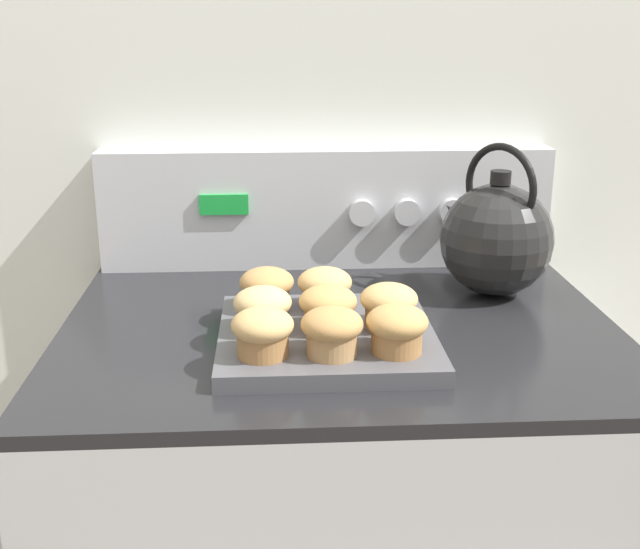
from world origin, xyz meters
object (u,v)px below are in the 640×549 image
Objects in this scene: muffin_r0_c0 at (263,331)px; muffin_r1_c0 at (263,309)px; muffin_pan at (326,337)px; tea_kettle at (496,237)px; muffin_r2_c0 at (267,288)px; muffin_r2_c1 at (325,288)px; muffin_r0_c2 at (397,328)px; muffin_r1_c2 at (389,305)px; muffin_r1_c1 at (328,307)px; muffin_r0_c1 at (332,331)px.

muffin_r0_c0 and muffin_r1_c0 have the same top height.
tea_kettle is (0.27, 0.19, 0.08)m from muffin_pan.
muffin_r2_c0 is 0.08m from muffin_r2_c1.
muffin_r2_c0 is 0.37m from tea_kettle.
muffin_r0_c2 is 1.00× the size of muffin_r1_c2.
muffin_pan is 0.12m from muffin_r0_c0.
muffin_r1_c2 is 1.00× the size of muffin_r2_c0.
muffin_r1_c2 is (0.00, 0.08, 0.00)m from muffin_r0_c2.
muffin_r1_c1 is 0.11m from muffin_r2_c0.
muffin_r0_c1 is at bearing -134.63° from tea_kettle.
muffin_r2_c0 is (-0.16, 0.16, 0.00)m from muffin_r0_c2.
muffin_r1_c2 is at bearing 88.74° from muffin_r0_c2.
muffin_r0_c1 and muffin_r0_c2 have the same top height.
tea_kettle reaches higher than muffin_r0_c2.
muffin_r1_c1 reaches higher than muffin_pan.
muffin_pan is at bearing -144.72° from tea_kettle.
muffin_r1_c2 is at bearing 1.31° from muffin_r1_c0.
muffin_r1_c0 and muffin_r1_c2 have the same top height.
muffin_r1_c1 and muffin_r1_c2 have the same top height.
muffin_r0_c0 is 1.00× the size of muffin_r2_c0.
muffin_r0_c0 is at bearing -118.35° from muffin_r2_c1.
muffin_r1_c1 is 0.33m from tea_kettle.
muffin_r2_c1 is (-0.08, 0.15, 0.00)m from muffin_r0_c2.
muffin_pan is 3.71× the size of muffin_r2_c1.
muffin_r1_c2 reaches higher than muffin_pan.
muffin_pan is 3.71× the size of muffin_r2_c0.
muffin_r2_c0 is 0.32× the size of tea_kettle.
muffin_pan is at bearing 0.63° from muffin_r1_c0.
muffin_r1_c1 is (0.08, -0.00, 0.00)m from muffin_r1_c0.
muffin_pan is at bearing 44.26° from muffin_r0_c0.
muffin_r0_c0 is 1.00× the size of muffin_r1_c1.
muffin_r2_c0 is at bearing 153.59° from muffin_r1_c2.
muffin_r0_c2 is 0.18m from muffin_r1_c0.
muffin_r0_c1 is 0.08m from muffin_r1_c1.
muffin_r1_c2 is 0.32× the size of tea_kettle.
muffin_r0_c1 reaches higher than muffin_pan.
muffin_pan is 3.71× the size of muffin_r1_c2.
tea_kettle is at bearing 35.73° from muffin_r1_c1.
muffin_r0_c0 and muffin_r0_c1 have the same top height.
muffin_r2_c1 is (0.08, 0.08, 0.00)m from muffin_r1_c0.
muffin_pan is 3.71× the size of muffin_r1_c0.
muffin_r1_c0 is at bearing -179.37° from muffin_pan.
muffin_r2_c0 and muffin_r2_c1 have the same top height.
tea_kettle is at bearing 17.59° from muffin_r2_c0.
muffin_r0_c2 and muffin_r2_c1 have the same top height.
muffin_r1_c0 is 1.00× the size of muffin_r2_c1.
muffin_pan is 0.12m from muffin_r2_c0.
muffin_r1_c0 is at bearing 154.47° from muffin_r0_c2.
muffin_r2_c1 is 0.29m from tea_kettle.
muffin_r0_c1 is (0.08, -0.00, 0.00)m from muffin_r0_c0.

